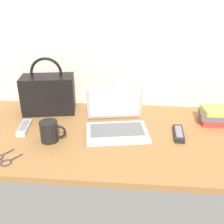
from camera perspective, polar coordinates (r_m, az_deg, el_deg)
desk at (r=1.35m, az=-1.15°, el=-5.19°), size 1.60×0.76×0.03m
laptop at (r=1.35m, az=0.93°, el=-2.22°), size 0.35×0.33×0.21m
coffee_mug at (r=1.28m, az=-13.49°, el=-4.09°), size 0.13×0.09×0.10m
remote_control_near at (r=1.44m, az=-18.67°, el=-3.21°), size 0.07×0.16×0.02m
remote_control_far at (r=1.35m, az=14.40°, el=-4.56°), size 0.06×0.16×0.02m
eyeglasses at (r=1.23m, az=-22.87°, el=-9.56°), size 0.13×0.14×0.01m
handbag at (r=1.58m, az=-13.77°, el=4.00°), size 0.32×0.21×0.33m
book_stack at (r=1.53m, az=22.41°, el=-0.77°), size 0.21×0.14×0.09m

